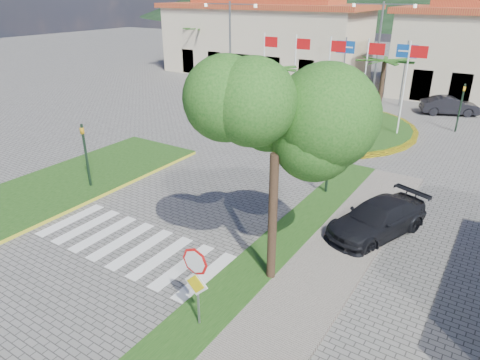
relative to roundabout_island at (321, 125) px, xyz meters
The scene contains 20 objects.
ground 22.00m from the roundabout_island, 90.01° to the right, with size 160.00×160.00×0.00m, color slate.
sidewalk_right 20.88m from the roundabout_island, 73.31° to the right, with size 4.00×28.00×0.15m, color gray.
verge_right 20.57m from the roundabout_island, 76.52° to the right, with size 1.60×28.00×0.18m, color #1A4012.
median_left 17.27m from the roundabout_island, 112.12° to the right, with size 5.00×14.00×0.18m, color #1A4012.
crosswalk 18.00m from the roundabout_island, 90.01° to the right, with size 8.00×3.00×0.01m, color silver.
roundabout_island is the anchor object (origin of this frame).
stop_sign 20.69m from the roundabout_island, 76.27° to the right, with size 0.80×0.11×2.65m.
deciduous_tree 18.55m from the roundabout_island, 72.09° to the right, with size 3.60×3.60×6.80m.
traffic_light_left 16.45m from the roundabout_island, 108.56° to the right, with size 0.15×0.18×3.20m.
traffic_light_right 11.11m from the roundabout_island, 65.79° to the right, with size 0.15×0.18×3.20m.
traffic_light_far 9.11m from the roundabout_island, 26.58° to the left, with size 0.18×0.15×3.20m.
direction_sign_west 9.79m from the roundabout_island, 102.60° to the left, with size 1.60×0.14×5.20m.
direction_sign_east 10.04m from the roundabout_island, 71.53° to the left, with size 1.60×0.14×5.20m.
street_lamp_centre 9.15m from the roundabout_island, 82.91° to the left, with size 4.80×0.16×8.00m.
street_lamp_west 10.19m from the roundabout_island, 167.47° to the left, with size 4.80×0.16×8.00m.
building_left 21.59m from the roundabout_island, 131.19° to the left, with size 23.32×9.54×8.05m.
white_van 16.04m from the roundabout_island, 123.10° to the left, with size 2.15×4.66×1.30m, color silver.
car_dark_a 13.13m from the roundabout_island, 113.17° to the left, with size 1.62×4.02×1.37m, color black.
car_dark_b 10.92m from the roundabout_island, 51.27° to the left, with size 1.45×4.16×1.37m, color black.
car_side_right 14.35m from the roundabout_island, 58.48° to the right, with size 1.87×4.60×1.33m, color black.
Camera 1 is at (10.94, -5.19, 8.66)m, focal length 32.00 mm.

